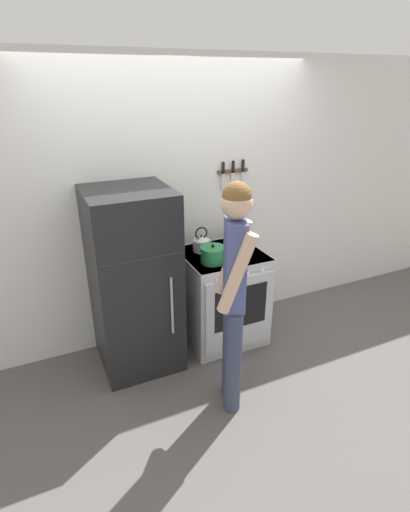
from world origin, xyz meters
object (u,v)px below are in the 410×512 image
refrigerator (134,282)px  utensil_jar (233,238)px  stove_range (223,297)px  dutch_oven_pot (213,255)px  person (234,289)px  tea_kettle (201,243)px

refrigerator → utensil_jar: size_ratio=5.55×
refrigerator → stove_range: bearing=-1.4°
utensil_jar → refrigerator: bearing=-171.8°
dutch_oven_pot → person: size_ratio=0.15×
stove_range → person: 1.01m
dutch_oven_pot → stove_range: bearing=33.1°
refrigerator → utensil_jar: bearing=8.2°
dutch_oven_pot → person: (-0.16, -0.68, 0.04)m
tea_kettle → utensil_jar: utensil_jar is taller
stove_range → utensil_jar: bearing=42.7°
utensil_jar → person: 1.07m
dutch_oven_pot → tea_kettle: tea_kettle is taller
stove_range → person: person is taller
refrigerator → person: size_ratio=0.89×
refrigerator → tea_kettle: refrigerator is taller
stove_range → utensil_jar: (0.18, 0.16, 0.50)m
dutch_oven_pot → person: bearing=-103.5°
refrigerator → dutch_oven_pot: 0.70m
tea_kettle → stove_range: bearing=-46.7°
dutch_oven_pot → utensil_jar: size_ratio=0.94×
refrigerator → stove_range: refrigerator is taller
dutch_oven_pot → person: 0.70m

